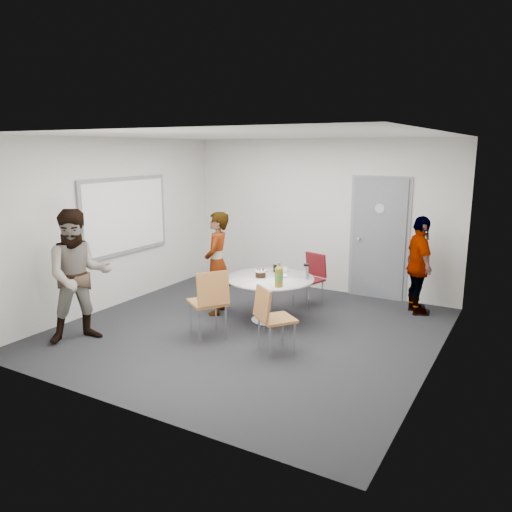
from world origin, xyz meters
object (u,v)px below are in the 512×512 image
Objects in this scene: door at (379,239)px; whiteboard at (126,216)px; person_left at (79,276)px; chair_near_left at (210,297)px; chair_far at (312,274)px; chair_near_right at (270,313)px; person_main at (217,263)px; table at (271,283)px; person_right at (419,265)px.

door is 4.25m from whiteboard.
chair_near_left is at bearing -25.59° from person_left.
chair_far is (-0.80, -0.98, -0.50)m from door.
chair_near_left is 0.93m from chair_near_right.
person_main is (1.64, 0.22, -0.65)m from whiteboard.
person_main is (-1.11, -1.08, 0.27)m from chair_far.
table is at bearing 14.27° from chair_near_left.
person_main reaches higher than chair_far.
person_right is at bearing 21.89° from whiteboard.
person_main is at bearing 60.24° from chair_far.
chair_near_left is 0.63× the size of person_right.
chair_far is 3.59m from person_left.
person_right reaches higher than table.
table is at bearing 95.72° from chair_far.
chair_near_right is at bearing -62.57° from table.
chair_far is at bearing -0.91° from person_left.
table is 1.09m from chair_near_left.
chair_near_left is (-1.37, -3.04, -0.43)m from door.
person_left reaches higher than chair_near_right.
chair_near_right is at bearing -56.61° from chair_near_left.
door reaches higher than table.
person_main is (-0.93, -0.05, 0.20)m from table.
person_right is at bearing -148.35° from chair_far.
chair_near_left is 0.61× the size of person_main.
whiteboard reaches higher than chair_near_left.
door is 1.20× the size of person_left.
person_right reaches higher than chair_near_left.
person_left is (-2.41, -0.84, 0.36)m from chair_near_right.
whiteboard is 1.78m from person_main.
chair_near_right is 2.83m from person_right.
door reaches higher than person_right.
chair_near_right is 2.11m from chair_far.
whiteboard is 2.19× the size of chair_near_right.
person_right is (1.79, 1.48, 0.17)m from table.
chair_far is 0.49× the size of person_left.
door is at bearing -113.30° from chair_far.
person_left is (-0.95, -1.84, 0.09)m from person_main.
chair_near_right is at bearing 115.64° from chair_far.
whiteboard is at bearing -157.14° from chair_near_right.
chair_near_left is at bearing 90.50° from chair_far.
whiteboard is (-3.56, -2.28, 0.42)m from door.
person_left is (-1.87, -1.88, 0.29)m from table.
chair_near_right is (-0.45, -3.06, -0.50)m from door.
person_main is at bearing -132.89° from door.
chair_near_left reaches higher than chair_near_right.
chair_far is (-0.35, 2.08, -0.00)m from chair_near_right.
table reaches higher than chair_near_right.
chair_near_left is at bearing 108.88° from person_right.
chair_far is 1.68m from person_right.
chair_near_left is at bearing -19.02° from whiteboard.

